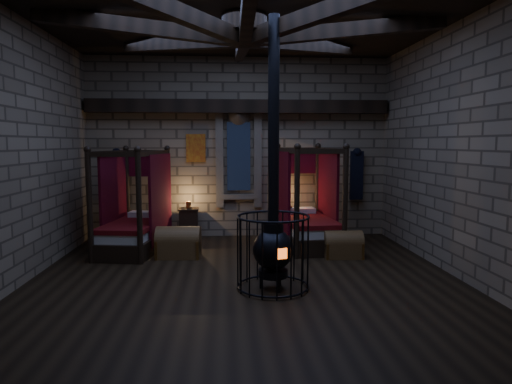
{
  "coord_description": "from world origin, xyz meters",
  "views": [
    {
      "loc": [
        -0.3,
        -7.29,
        2.22
      ],
      "look_at": [
        0.22,
        0.6,
        1.36
      ],
      "focal_mm": 32.0,
      "sensor_mm": 36.0,
      "label": 1
    }
  ],
  "objects": [
    {
      "name": "room",
      "position": [
        -0.0,
        0.09,
        3.74
      ],
      "size": [
        7.02,
        7.02,
        4.29
      ],
      "color": "black",
      "rests_on": "ground"
    },
    {
      "name": "bed_left",
      "position": [
        -2.19,
        2.1,
        0.51
      ],
      "size": [
        1.33,
        2.11,
        2.06
      ],
      "rotation": [
        0.0,
        0.0,
        -0.16
      ],
      "color": "black",
      "rests_on": "ground"
    },
    {
      "name": "bed_right",
      "position": [
        1.43,
        2.31,
        0.52
      ],
      "size": [
        1.22,
        2.1,
        2.11
      ],
      "rotation": [
        0.0,
        0.0,
        0.08
      ],
      "color": "black",
      "rests_on": "ground"
    },
    {
      "name": "trunk_left",
      "position": [
        -1.23,
        1.49,
        0.27
      ],
      "size": [
        0.87,
        0.57,
        0.62
      ],
      "rotation": [
        0.0,
        0.0,
        -0.05
      ],
      "color": "brown",
      "rests_on": "ground"
    },
    {
      "name": "trunk_right",
      "position": [
        1.96,
        1.27,
        0.24
      ],
      "size": [
        0.75,
        0.49,
        0.54
      ],
      "rotation": [
        0.0,
        0.0,
        -0.04
      ],
      "color": "brown",
      "rests_on": "ground"
    },
    {
      "name": "nightstand_left",
      "position": [
        -1.16,
        3.11,
        0.38
      ],
      "size": [
        0.47,
        0.45,
        0.89
      ],
      "rotation": [
        0.0,
        0.0,
        0.03
      ],
      "color": "black",
      "rests_on": "ground"
    },
    {
      "name": "nightstand_right",
      "position": [
        0.93,
        3.03,
        0.41
      ],
      "size": [
        0.5,
        0.48,
        0.87
      ],
      "rotation": [
        0.0,
        0.0,
        0.02
      ],
      "color": "black",
      "rests_on": "ground"
    },
    {
      "name": "stove",
      "position": [
        0.4,
        -0.56,
        0.66
      ],
      "size": [
        1.1,
        1.1,
        4.05
      ],
      "rotation": [
        0.0,
        0.0,
        0.35
      ],
      "color": "black",
      "rests_on": "ground"
    }
  ]
}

